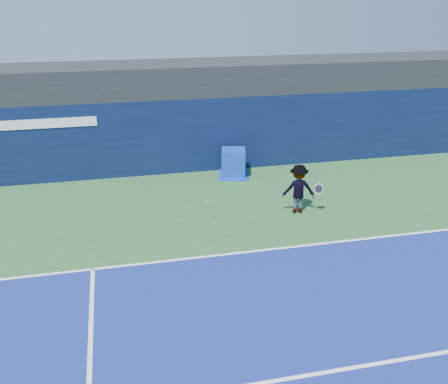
{
  "coord_description": "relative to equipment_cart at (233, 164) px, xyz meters",
  "views": [
    {
      "loc": [
        -4.13,
        -9.06,
        6.94
      ],
      "look_at": [
        -0.9,
        5.2,
        1.0
      ],
      "focal_mm": 40.0,
      "sensor_mm": 36.0,
      "label": 1
    }
  ],
  "objects": [
    {
      "name": "equipment_cart",
      "position": [
        0.0,
        0.0,
        0.0
      ],
      "size": [
        1.39,
        1.39,
        1.11
      ],
      "color": "#0B2FA6",
      "rests_on": "ground"
    },
    {
      "name": "service_line",
      "position": [
        -0.39,
        -11.18,
        -0.5
      ],
      "size": [
        24.0,
        0.1,
        0.01
      ],
      "primitive_type": "cube",
      "color": "white",
      "rests_on": "ground"
    },
    {
      "name": "back_wall_assembly",
      "position": [
        -0.39,
        1.32,
        0.99
      ],
      "size": [
        36.0,
        1.03,
        3.0
      ],
      "color": "#091333",
      "rests_on": "ground"
    },
    {
      "name": "stadium_band",
      "position": [
        -0.39,
        2.32,
        3.09
      ],
      "size": [
        36.0,
        3.0,
        1.2
      ],
      "primitive_type": "cube",
      "color": "black",
      "rests_on": "back_wall_assembly"
    },
    {
      "name": "baseline",
      "position": [
        -0.39,
        -6.18,
        -0.5
      ],
      "size": [
        24.0,
        0.1,
        0.01
      ],
      "primitive_type": "cube",
      "color": "white",
      "rests_on": "ground"
    },
    {
      "name": "tennis_player",
      "position": [
        1.26,
        -3.86,
        0.33
      ],
      "size": [
        1.32,
        0.77,
        1.67
      ],
      "color": "silver",
      "rests_on": "ground"
    },
    {
      "name": "tennis_ball",
      "position": [
        -1.84,
        -4.16,
        0.28
      ],
      "size": [
        0.07,
        0.07,
        0.07
      ],
      "color": "yellow",
      "rests_on": "ground"
    },
    {
      "name": "ground",
      "position": [
        -0.39,
        -9.18,
        -0.51
      ],
      "size": [
        80.0,
        80.0,
        0.0
      ],
      "primitive_type": "plane",
      "color": "#285A2A",
      "rests_on": "ground"
    }
  ]
}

